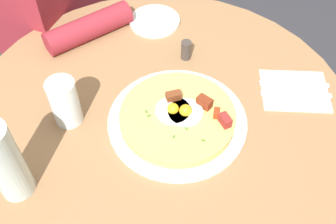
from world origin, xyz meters
The scene contains 12 objects.
dining_table centered at (0.00, 0.00, 0.55)m, with size 0.99×0.99×0.72m.
person_seated centered at (-0.34, -0.53, 0.51)m, with size 0.47×0.48×1.14m.
pizza_plate centered at (0.01, 0.05, 0.73)m, with size 0.34×0.34×0.01m, color white.
breakfast_pizza centered at (0.01, 0.06, 0.75)m, with size 0.28×0.28×0.05m.
bread_plate centered at (-0.32, -0.15, 0.73)m, with size 0.15×0.15×0.01m, color white.
napkin centered at (-0.20, 0.30, 0.72)m, with size 0.17×0.14×0.00m, color white.
fork centered at (-0.18, 0.30, 0.73)m, with size 0.18×0.01×0.01m, color silver.
knife centered at (-0.21, 0.29, 0.73)m, with size 0.18×0.01×0.01m, color silver.
water_glass centered at (0.10, -0.19, 0.78)m, with size 0.07×0.07×0.13m, color silver.
water_bottle centered at (0.31, -0.20, 0.82)m, with size 0.07×0.07×0.20m, color silver.
salt_shaker centered at (-0.23, -0.28, 0.75)m, with size 0.03×0.03×0.05m, color white.
pepper_shaker centered at (-0.21, -0.01, 0.75)m, with size 0.03×0.03×0.06m, color #3F3833.
Camera 1 is at (0.57, 0.26, 1.50)m, focal length 42.99 mm.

